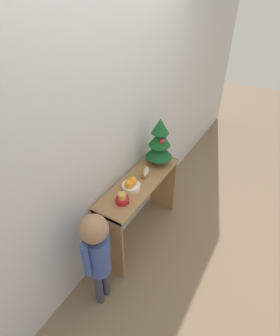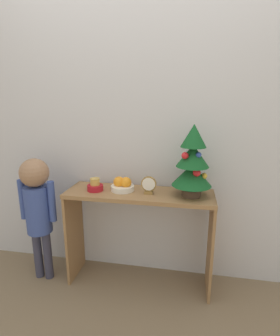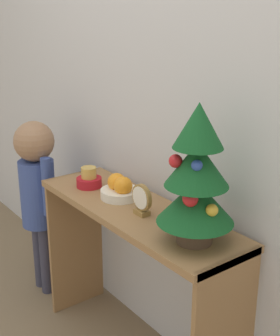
{
  "view_description": "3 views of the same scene",
  "coord_description": "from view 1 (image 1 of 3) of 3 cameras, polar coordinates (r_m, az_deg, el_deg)",
  "views": [
    {
      "loc": [
        -1.69,
        -0.85,
        2.32
      ],
      "look_at": [
        -0.04,
        0.14,
        0.95
      ],
      "focal_mm": 28.0,
      "sensor_mm": 36.0,
      "label": 1
    },
    {
      "loc": [
        0.35,
        -1.62,
        1.42
      ],
      "look_at": [
        0.01,
        0.14,
        0.95
      ],
      "focal_mm": 28.0,
      "sensor_mm": 36.0,
      "label": 2
    },
    {
      "loc": [
        1.46,
        -0.9,
        1.55
      ],
      "look_at": [
        0.06,
        0.15,
        0.96
      ],
      "focal_mm": 50.0,
      "sensor_mm": 36.0,
      "label": 3
    }
  ],
  "objects": [
    {
      "name": "ground_plane",
      "position": [
        2.99,
        2.79,
        -15.43
      ],
      "size": [
        12.0,
        12.0,
        0.0
      ],
      "primitive_type": "plane",
      "color": "#7A664C"
    },
    {
      "name": "back_wall",
      "position": [
        2.35,
        -4.65,
        8.26
      ],
      "size": [
        7.0,
        0.05,
        2.5
      ],
      "primitive_type": "cube",
      "color": "silver",
      "rests_on": "ground_plane"
    },
    {
      "name": "console_table",
      "position": [
        2.63,
        -0.1,
        -6.0
      ],
      "size": [
        1.09,
        0.34,
        0.76
      ],
      "color": "olive",
      "rests_on": "ground_plane"
    },
    {
      "name": "mini_tree",
      "position": [
        2.65,
        4.3,
        5.58
      ],
      "size": [
        0.28,
        0.28,
        0.51
      ],
      "color": "#4C3828",
      "rests_on": "console_table"
    },
    {
      "name": "fruit_bowl",
      "position": [
        2.41,
        -1.96,
        -3.62
      ],
      "size": [
        0.17,
        0.17,
        0.11
      ],
      "color": "silver",
      "rests_on": "console_table"
    },
    {
      "name": "singing_bowl",
      "position": [
        2.27,
        -3.87,
        -6.77
      ],
      "size": [
        0.12,
        0.12,
        0.1
      ],
      "color": "#AD1923",
      "rests_on": "console_table"
    },
    {
      "name": "desk_clock",
      "position": [
        2.52,
        1.17,
        -0.96
      ],
      "size": [
        0.11,
        0.04,
        0.13
      ],
      "color": "olive",
      "rests_on": "console_table"
    },
    {
      "name": "child_figure",
      "position": [
        2.11,
        -9.35,
        -17.26
      ],
      "size": [
        0.3,
        0.22,
        1.0
      ],
      "color": "#38384C",
      "rests_on": "ground_plane"
    }
  ]
}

